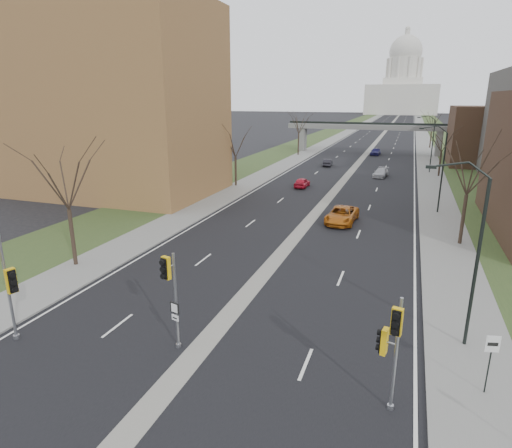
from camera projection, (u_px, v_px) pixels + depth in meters
The scene contains 29 objects.
ground at pixel (184, 367), 18.82m from camera, with size 700.00×700.00×0.00m, color black.
road_surface at pixel (386, 130), 154.35m from camera, with size 20.00×600.00×0.01m, color black.
median_strip at pixel (386, 131), 154.35m from camera, with size 1.20×600.00×0.02m, color gray.
sidewalk_right at pixel (421, 131), 150.49m from camera, with size 4.00×600.00×0.12m, color gray.
sidewalk_left at pixel (352, 130), 158.19m from camera, with size 4.00×600.00×0.12m, color gray.
grass_verge_right at pixel (440, 132), 148.56m from camera, with size 8.00×600.00×0.10m, color #293D1C.
grass_verge_left at pixel (336, 129), 160.12m from camera, with size 8.00×600.00×0.10m, color #293D1C.
apartment_building at pixel (109, 101), 51.15m from camera, with size 25.00×16.00×22.00m, color olive.
commercial_block_far at pixel (494, 136), 73.59m from camera, with size 14.00×14.00×10.00m, color #442D1F.
pedestrian_bridge at pixel (368, 130), 89.73m from camera, with size 34.00×3.00×6.45m.
capitol at pixel (402, 87), 302.67m from camera, with size 48.00×42.00×55.75m.
streetlight_near at pixel (465, 203), 18.74m from camera, with size 2.61×0.20×8.70m.
streetlight_mid at pixel (437, 145), 42.23m from camera, with size 2.61×0.20×8.70m.
streetlight_far at pixel (429, 128), 65.73m from camera, with size 2.61×0.20×8.70m.
tree_left_a at pixel (64, 173), 28.34m from camera, with size 7.20×7.20×9.40m.
tree_left_b at pixel (235, 139), 55.56m from camera, with size 6.75×6.75×8.81m.
tree_left_c at pixel (299, 120), 86.05m from camera, with size 7.65×7.65×9.99m.
tree_right_a at pixel (471, 163), 32.64m from camera, with size 7.20×7.20×9.40m.
tree_right_b at pixel (443, 137), 62.69m from camera, with size 6.30×6.30×8.22m.
tree_right_c at pixel (433, 117), 98.49m from camera, with size 7.65×7.65×9.99m.
signal_pole_left at pixel (2, 274), 19.78m from camera, with size 1.19×0.91×5.43m.
signal_pole_median at pixel (171, 285), 19.20m from camera, with size 0.63×0.80×4.76m.
signal_pole_right at pixel (391, 339), 15.40m from camera, with size 0.78×0.97×4.66m.
speed_limit_sign at pixel (491, 354), 16.56m from camera, with size 0.54×0.17×2.55m.
car_left_near at pixel (302, 182), 56.43m from camera, with size 1.53×3.81×1.30m, color red.
car_left_far at pixel (328, 163), 73.94m from camera, with size 1.30×3.74×1.23m, color black.
car_right_near at pixel (342, 215), 40.41m from camera, with size 2.51×5.44×1.51m, color #B35C13.
car_right_mid at pixel (381, 173), 63.86m from camera, with size 1.79×4.40×1.28m, color #AFB0B7.
car_right_far at pixel (376, 152), 88.07m from camera, with size 1.75×4.35×1.48m, color navy.
Camera 1 is at (8.42, -14.26, 11.40)m, focal length 30.00 mm.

